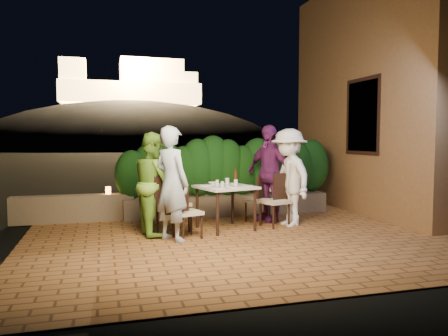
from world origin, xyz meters
name	(u,v)px	position (x,y,z in m)	size (l,w,h in m)	color
ground	(257,241)	(0.00, 0.00, -0.02)	(400.00, 400.00, 0.00)	black
terrace_floor	(246,238)	(0.00, 0.50, -0.07)	(7.00, 6.00, 0.15)	#915C2E
building_wall	(383,95)	(3.60, 2.00, 2.50)	(1.60, 5.00, 5.00)	brown
window_pane	(364,116)	(2.82, 1.50, 2.00)	(0.08, 1.00, 1.40)	black
window_frame	(363,116)	(2.81, 1.50, 2.00)	(0.06, 1.15, 1.55)	black
planter	(228,205)	(0.20, 2.30, 0.20)	(4.20, 0.55, 0.40)	brown
hedge	(228,168)	(0.20, 2.30, 0.95)	(4.00, 0.70, 1.10)	#123C10
parapet	(73,208)	(-2.80, 2.30, 0.25)	(2.20, 0.30, 0.50)	brown
hill	(132,175)	(2.00, 60.00, -4.00)	(52.00, 40.00, 22.00)	black
fortress	(131,77)	(2.00, 60.00, 10.50)	(26.00, 8.00, 8.00)	#FFCC7A
dining_table	(226,208)	(-0.25, 0.88, 0.38)	(0.87, 0.87, 0.75)	white
plate_nw	(218,188)	(-0.45, 0.57, 0.76)	(0.22, 0.22, 0.01)	white
plate_sw	(205,185)	(-0.57, 1.01, 0.76)	(0.24, 0.24, 0.01)	white
plate_ne	(247,186)	(0.10, 0.76, 0.76)	(0.21, 0.21, 0.01)	white
plate_se	(234,183)	(-0.01, 1.20, 0.76)	(0.20, 0.20, 0.01)	white
plate_centre	(227,186)	(-0.23, 0.87, 0.76)	(0.21, 0.21, 0.01)	white
plate_front	(236,187)	(-0.14, 0.61, 0.76)	(0.25, 0.25, 0.01)	white
glass_nw	(222,184)	(-0.35, 0.70, 0.80)	(0.06, 0.06, 0.10)	silver
glass_sw	(217,183)	(-0.36, 0.99, 0.80)	(0.06, 0.06, 0.10)	silver
glass_ne	(236,183)	(-0.08, 0.83, 0.81)	(0.07, 0.07, 0.11)	silver
glass_se	(227,181)	(-0.17, 1.05, 0.81)	(0.07, 0.07, 0.12)	silver
beer_bottle	(236,177)	(-0.04, 0.97, 0.89)	(0.05, 0.05, 0.28)	#4C1E0C
bowl	(213,183)	(-0.39, 1.16, 0.77)	(0.17, 0.17, 0.04)	white
chair_left_front	(187,211)	(-1.00, 0.40, 0.43)	(0.40, 0.40, 0.85)	black
chair_left_back	(173,203)	(-1.15, 0.88, 0.49)	(0.45, 0.45, 0.97)	black
chair_right_front	(275,200)	(0.66, 0.89, 0.47)	(0.44, 0.44, 0.94)	black
chair_right_back	(258,199)	(0.52, 1.38, 0.43)	(0.39, 0.39, 0.85)	black
diner_blue	(172,184)	(-1.25, 0.33, 0.88)	(0.64, 0.42, 1.75)	#9FB5CD
diner_green	(154,183)	(-1.46, 0.84, 0.83)	(0.81, 0.63, 1.66)	#79BB3A
diner_white	(289,177)	(0.93, 0.90, 0.86)	(1.12, 0.64, 1.73)	white
diner_purple	(269,173)	(0.76, 1.43, 0.91)	(1.06, 0.44, 1.81)	#6E256F
parapet_lamp	(108,190)	(-2.17, 2.30, 0.57)	(0.10, 0.10, 0.14)	orange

